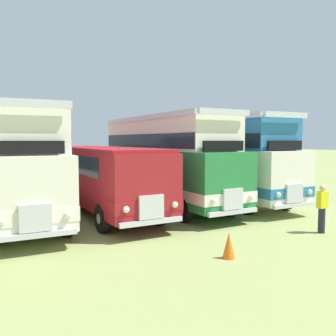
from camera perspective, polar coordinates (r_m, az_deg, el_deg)
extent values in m
plane|color=#8C9956|center=(17.02, -10.86, -6.82)|extent=(200.00, 200.00, 0.00)
cube|color=silver|center=(16.32, -22.62, -1.53)|extent=(2.56, 11.16, 2.30)
cube|color=silver|center=(16.39, -22.55, -3.62)|extent=(2.60, 11.20, 0.44)
cube|color=#19232D|center=(16.67, -22.77, 0.65)|extent=(2.58, 8.76, 0.76)
cube|color=#19232D|center=(10.79, -20.80, -0.93)|extent=(2.20, 0.11, 0.90)
cube|color=silver|center=(10.87, -20.56, -7.55)|extent=(0.90, 0.13, 0.80)
cube|color=silver|center=(10.95, -20.47, -10.15)|extent=(2.30, 0.15, 0.16)
sphere|color=#EAEACC|center=(10.98, -15.84, -7.32)|extent=(0.22, 0.22, 0.22)
sphere|color=#EAEACC|center=(10.81, -25.35, -7.76)|extent=(0.22, 0.22, 0.22)
cube|color=silver|center=(16.49, -22.87, 5.13)|extent=(2.46, 10.26, 1.50)
cube|color=silver|center=(11.24, -21.32, 9.73)|extent=(2.40, 0.11, 0.24)
cube|color=silver|center=(21.13, -23.71, 7.06)|extent=(2.40, 0.11, 0.24)
cube|color=silver|center=(16.64, -18.79, 7.99)|extent=(0.16, 10.24, 0.24)
cube|color=#19232D|center=(16.49, -22.84, 4.09)|extent=(2.50, 10.16, 0.64)
cube|color=black|center=(11.24, -21.15, 3.10)|extent=(1.90, 0.13, 0.40)
cylinder|color=black|center=(12.74, -16.04, -8.35)|extent=(0.29, 1.04, 1.04)
cylinder|color=silver|center=(12.77, -15.37, -8.31)|extent=(0.02, 0.36, 0.36)
cylinder|color=black|center=(20.29, -19.97, -3.70)|extent=(0.29, 1.04, 1.04)
cylinder|color=silver|center=(20.31, -19.55, -3.68)|extent=(0.02, 0.36, 0.36)
cube|color=maroon|center=(16.72, -10.90, -1.13)|extent=(3.02, 10.83, 2.30)
cube|color=maroon|center=(16.79, -10.87, -3.17)|extent=(3.06, 10.87, 0.44)
cube|color=#19232D|center=(17.05, -11.34, 0.99)|extent=(2.93, 8.43, 0.76)
cube|color=#19232D|center=(11.75, -2.97, -0.22)|extent=(2.20, 0.21, 0.90)
cube|color=silver|center=(11.82, -2.72, -6.31)|extent=(0.90, 0.16, 0.80)
cube|color=silver|center=(11.90, -2.64, -8.70)|extent=(2.30, 0.25, 0.16)
sphere|color=#EAEACC|center=(12.23, 1.12, -5.94)|extent=(0.22, 0.22, 0.22)
sphere|color=#EAEACC|center=(11.45, -6.77, -6.69)|extent=(0.22, 0.22, 0.22)
cube|color=maroon|center=(16.65, -10.96, 3.05)|extent=(2.96, 10.43, 0.14)
cylinder|color=black|center=(13.88, -1.43, -7.12)|extent=(0.33, 1.05, 1.04)
cylinder|color=silver|center=(13.95, -0.87, -7.06)|extent=(0.04, 0.36, 0.36)
cylinder|color=black|center=(13.01, -10.55, -7.98)|extent=(0.33, 1.05, 1.04)
cylinder|color=silver|center=(12.97, -11.18, -8.04)|extent=(0.04, 0.36, 0.36)
cylinder|color=black|center=(20.57, -10.85, -3.40)|extent=(0.33, 1.05, 1.04)
cylinder|color=silver|center=(20.62, -10.45, -3.37)|extent=(0.04, 0.36, 0.36)
cylinder|color=black|center=(19.99, -17.14, -3.74)|extent=(0.33, 1.05, 1.04)
cylinder|color=silver|center=(19.97, -17.57, -3.77)|extent=(0.04, 0.36, 0.36)
cube|color=#237538|center=(17.96, -0.44, -0.67)|extent=(3.04, 10.71, 2.30)
cube|color=silver|center=(18.02, -0.44, -2.57)|extent=(3.09, 10.75, 0.44)
cube|color=#19232D|center=(18.27, -1.04, 1.31)|extent=(2.95, 8.32, 0.76)
cube|color=#19232D|center=(13.55, 10.19, 0.34)|extent=(2.20, 0.21, 0.90)
cube|color=silver|center=(13.61, 10.41, -4.94)|extent=(0.90, 0.17, 0.80)
cube|color=silver|center=(13.68, 10.46, -7.03)|extent=(2.30, 0.26, 0.16)
sphere|color=#EAEACC|center=(14.19, 13.26, -4.61)|extent=(0.22, 0.22, 0.22)
sphere|color=#EAEACC|center=(13.06, 7.37, -5.31)|extent=(0.22, 0.22, 0.22)
cube|color=silver|center=(18.11, -0.82, 5.39)|extent=(2.90, 9.81, 1.50)
cube|color=silver|center=(13.90, 9.15, 8.91)|extent=(2.40, 0.22, 0.24)
cube|color=silver|center=(22.06, -6.20, 7.28)|extent=(2.40, 0.22, 0.24)
cube|color=silver|center=(18.73, 2.44, 7.81)|extent=(0.60, 9.69, 0.24)
cube|color=silver|center=(17.61, -4.31, 8.01)|extent=(0.60, 9.69, 0.24)
cube|color=#19232D|center=(18.11, -0.82, 4.44)|extent=(2.93, 9.71, 0.64)
cube|color=black|center=(13.90, 8.96, 3.55)|extent=(1.90, 0.22, 0.40)
cylinder|color=black|center=(15.69, 9.81, -5.84)|extent=(0.33, 1.05, 1.04)
cylinder|color=silver|center=(15.78, 10.23, -5.78)|extent=(0.04, 0.36, 0.36)
cylinder|color=black|center=(14.38, 2.59, -6.72)|extent=(0.33, 1.05, 1.04)
cylinder|color=silver|center=(14.30, 2.07, -6.78)|extent=(0.04, 0.36, 0.36)
cylinder|color=black|center=(21.70, -2.18, -2.91)|extent=(0.33, 1.05, 1.04)
cylinder|color=silver|center=(21.77, -1.83, -2.89)|extent=(0.04, 0.36, 0.36)
cylinder|color=black|center=(20.78, -7.86, -3.28)|extent=(0.33, 1.05, 1.04)
cylinder|color=silver|center=(20.72, -8.25, -3.31)|extent=(0.04, 0.36, 0.36)
cube|color=silver|center=(19.51, 8.82, -0.31)|extent=(2.66, 10.14, 2.30)
cube|color=teal|center=(19.57, 8.80, -2.06)|extent=(2.70, 10.18, 0.44)
cube|color=#19232D|center=(19.79, 8.17, 1.51)|extent=(2.65, 7.74, 0.76)
cube|color=#19232D|center=(15.69, 19.53, 0.71)|extent=(2.20, 0.13, 0.90)
cube|color=silver|center=(15.75, 19.71, -3.86)|extent=(0.90, 0.13, 0.80)
cube|color=silver|center=(15.80, 19.74, -5.66)|extent=(2.30, 0.18, 0.16)
sphere|color=#EAEACC|center=(16.40, 21.90, -3.59)|extent=(0.22, 0.22, 0.22)
sphere|color=#EAEACC|center=(15.10, 17.38, -4.15)|extent=(0.22, 0.22, 0.22)
cube|color=teal|center=(19.65, 8.46, 5.27)|extent=(2.54, 9.24, 1.50)
cube|color=silver|center=(16.01, 18.58, 8.15)|extent=(2.40, 0.14, 0.24)
cube|color=silver|center=(23.14, 2.56, 7.17)|extent=(2.40, 0.14, 0.24)
cube|color=silver|center=(20.39, 11.26, 7.46)|extent=(0.24, 9.20, 0.24)
cube|color=silver|center=(19.01, 5.51, 7.74)|extent=(0.24, 9.20, 0.24)
cube|color=#19232D|center=(19.65, 8.45, 4.40)|extent=(2.58, 9.14, 0.64)
cube|color=black|center=(16.01, 18.33, 3.50)|extent=(1.90, 0.15, 0.40)
cylinder|color=black|center=(17.78, 18.34, -4.78)|extent=(0.30, 1.04, 1.04)
cylinder|color=silver|center=(17.89, 18.68, -4.73)|extent=(0.03, 0.36, 0.36)
cylinder|color=black|center=(16.25, 12.59, -5.52)|extent=(0.30, 1.04, 1.04)
cylinder|color=silver|center=(16.16, 12.18, -5.57)|extent=(0.03, 0.36, 0.36)
cylinder|color=black|center=(22.94, 6.38, -2.54)|extent=(0.30, 1.04, 1.04)
cylinder|color=silver|center=(23.03, 6.70, -2.51)|extent=(0.03, 0.36, 0.36)
cylinder|color=black|center=(21.78, 1.31, -2.89)|extent=(0.30, 1.04, 1.04)
cylinder|color=silver|center=(21.71, 0.96, -2.91)|extent=(0.03, 0.36, 0.36)
cone|color=orange|center=(10.29, 9.77, -12.19)|extent=(0.36, 0.36, 0.74)
cylinder|color=#23232D|center=(13.92, 23.53, -7.76)|extent=(0.24, 0.24, 0.90)
cube|color=yellow|center=(13.78, 23.63, -4.71)|extent=(0.36, 0.22, 0.60)
sphere|color=beige|center=(13.72, 23.68, -2.98)|extent=(0.22, 0.22, 0.22)
cylinder|color=#8C704C|center=(29.15, -23.79, -1.39)|extent=(0.08, 0.08, 1.05)
cylinder|color=#8C704C|center=(30.11, -11.29, -0.92)|extent=(0.08, 0.08, 1.05)
cylinder|color=#8C704C|center=(32.37, -0.05, -0.46)|extent=(0.08, 0.08, 1.05)
cylinder|color=beige|center=(29.42, -17.46, -0.37)|extent=(19.58, 0.03, 0.03)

